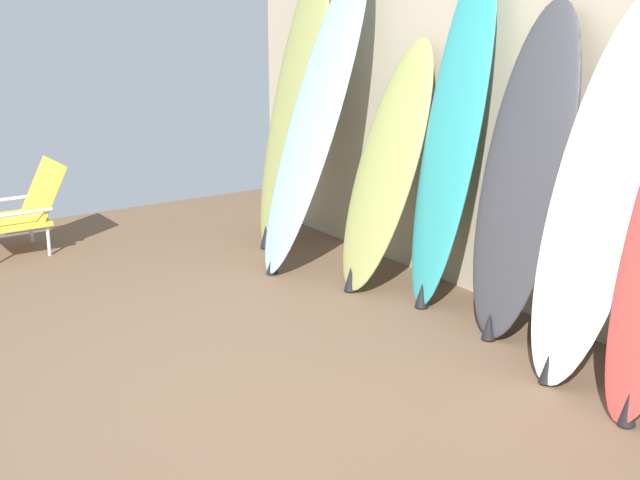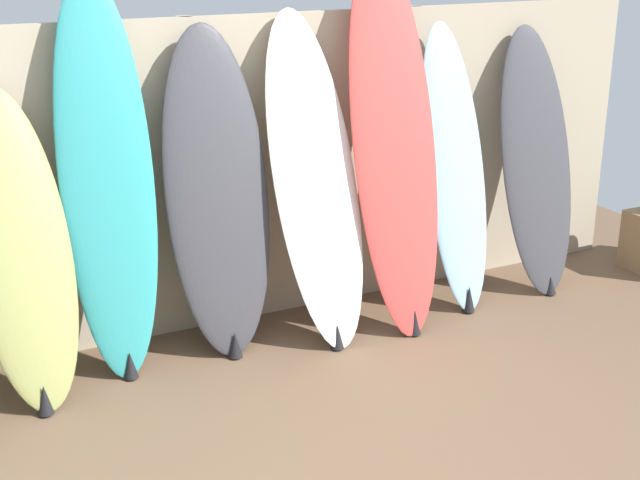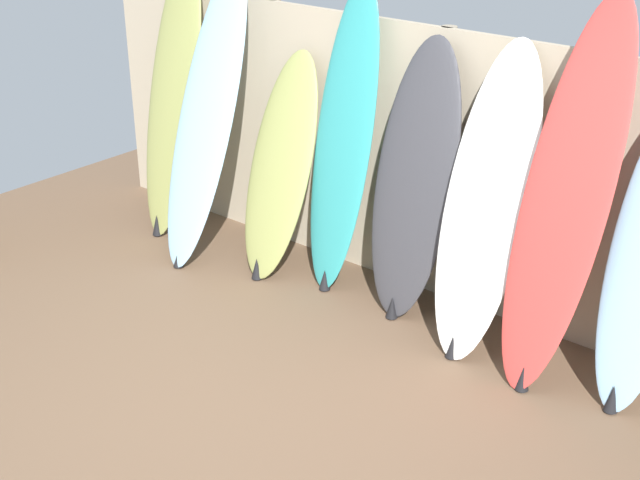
{
  "view_description": "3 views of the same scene",
  "coord_description": "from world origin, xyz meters",
  "px_view_note": "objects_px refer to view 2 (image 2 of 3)",
  "views": [
    {
      "loc": [
        3.21,
        -1.74,
        1.85
      ],
      "look_at": [
        -0.01,
        0.43,
        0.73
      ],
      "focal_mm": 50.0,
      "sensor_mm": 36.0,
      "label": 1
    },
    {
      "loc": [
        -1.53,
        -2.66,
        2.26
      ],
      "look_at": [
        0.22,
        0.85,
        0.87
      ],
      "focal_mm": 50.0,
      "sensor_mm": 36.0,
      "label": 2
    },
    {
      "loc": [
        2.87,
        -2.66,
        2.92
      ],
      "look_at": [
        0.31,
        0.42,
        1.04
      ],
      "focal_mm": 50.0,
      "sensor_mm": 36.0,
      "label": 3
    }
  ],
  "objects_px": {
    "surfboard_charcoal_4": "(217,195)",
    "surfboard_olive_2": "(20,252)",
    "surfboard_white_5": "(316,183)",
    "surfboard_teal_3": "(107,184)",
    "surfboard_charcoal_8": "(536,162)",
    "surfboard_skyblue_7": "(455,172)",
    "surfboard_red_6": "(394,146)"
  },
  "relations": [
    {
      "from": "surfboard_olive_2",
      "to": "surfboard_charcoal_4",
      "type": "xyz_separation_m",
      "value": [
        1.05,
        0.08,
        0.12
      ]
    },
    {
      "from": "surfboard_charcoal_4",
      "to": "surfboard_charcoal_8",
      "type": "height_order",
      "value": "surfboard_charcoal_4"
    },
    {
      "from": "surfboard_skyblue_7",
      "to": "surfboard_olive_2",
      "type": "bearing_deg",
      "value": -179.18
    },
    {
      "from": "surfboard_skyblue_7",
      "to": "surfboard_teal_3",
      "type": "bearing_deg",
      "value": 178.3
    },
    {
      "from": "surfboard_teal_3",
      "to": "surfboard_charcoal_4",
      "type": "relative_size",
      "value": 1.15
    },
    {
      "from": "surfboard_charcoal_8",
      "to": "surfboard_skyblue_7",
      "type": "bearing_deg",
      "value": -178.8
    },
    {
      "from": "surfboard_charcoal_4",
      "to": "surfboard_white_5",
      "type": "xyz_separation_m",
      "value": [
        0.55,
        -0.08,
        0.02
      ]
    },
    {
      "from": "surfboard_charcoal_8",
      "to": "surfboard_white_5",
      "type": "bearing_deg",
      "value": -178.41
    },
    {
      "from": "surfboard_teal_3",
      "to": "surfboard_charcoal_4",
      "type": "distance_m",
      "value": 0.6
    },
    {
      "from": "surfboard_charcoal_4",
      "to": "surfboard_white_5",
      "type": "relative_size",
      "value": 0.97
    },
    {
      "from": "surfboard_white_5",
      "to": "surfboard_skyblue_7",
      "type": "bearing_deg",
      "value": 1.84
    },
    {
      "from": "surfboard_white_5",
      "to": "surfboard_skyblue_7",
      "type": "distance_m",
      "value": 0.96
    },
    {
      "from": "surfboard_charcoal_4",
      "to": "surfboard_charcoal_8",
      "type": "bearing_deg",
      "value": -0.86
    },
    {
      "from": "surfboard_charcoal_4",
      "to": "surfboard_skyblue_7",
      "type": "xyz_separation_m",
      "value": [
        1.51,
        -0.05,
        -0.04
      ]
    },
    {
      "from": "surfboard_white_5",
      "to": "surfboard_teal_3",
      "type": "bearing_deg",
      "value": 175.32
    },
    {
      "from": "surfboard_olive_2",
      "to": "surfboard_charcoal_4",
      "type": "distance_m",
      "value": 1.06
    },
    {
      "from": "surfboard_teal_3",
      "to": "surfboard_skyblue_7",
      "type": "bearing_deg",
      "value": -1.7
    },
    {
      "from": "surfboard_charcoal_4",
      "to": "surfboard_skyblue_7",
      "type": "distance_m",
      "value": 1.51
    },
    {
      "from": "surfboard_olive_2",
      "to": "surfboard_skyblue_7",
      "type": "distance_m",
      "value": 2.57
    },
    {
      "from": "surfboard_olive_2",
      "to": "surfboard_red_6",
      "type": "height_order",
      "value": "surfboard_red_6"
    },
    {
      "from": "surfboard_charcoal_4",
      "to": "surfboard_charcoal_8",
      "type": "relative_size",
      "value": 1.07
    },
    {
      "from": "surfboard_red_6",
      "to": "surfboard_skyblue_7",
      "type": "bearing_deg",
      "value": 7.36
    },
    {
      "from": "surfboard_teal_3",
      "to": "surfboard_white_5",
      "type": "distance_m",
      "value": 1.14
    },
    {
      "from": "surfboard_charcoal_4",
      "to": "surfboard_olive_2",
      "type": "bearing_deg",
      "value": -175.53
    },
    {
      "from": "surfboard_charcoal_4",
      "to": "surfboard_skyblue_7",
      "type": "relative_size",
      "value": 1.03
    },
    {
      "from": "surfboard_red_6",
      "to": "surfboard_skyblue_7",
      "type": "xyz_separation_m",
      "value": [
        0.47,
        0.06,
        -0.22
      ]
    },
    {
      "from": "surfboard_olive_2",
      "to": "surfboard_white_5",
      "type": "distance_m",
      "value": 1.61
    },
    {
      "from": "surfboard_white_5",
      "to": "surfboard_red_6",
      "type": "relative_size",
      "value": 0.85
    },
    {
      "from": "surfboard_white_5",
      "to": "surfboard_charcoal_8",
      "type": "height_order",
      "value": "surfboard_white_5"
    },
    {
      "from": "surfboard_olive_2",
      "to": "surfboard_skyblue_7",
      "type": "relative_size",
      "value": 0.89
    },
    {
      "from": "surfboard_teal_3",
      "to": "surfboard_charcoal_8",
      "type": "relative_size",
      "value": 1.23
    },
    {
      "from": "surfboard_white_5",
      "to": "surfboard_skyblue_7",
      "type": "xyz_separation_m",
      "value": [
        0.96,
        0.03,
        -0.06
      ]
    }
  ]
}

